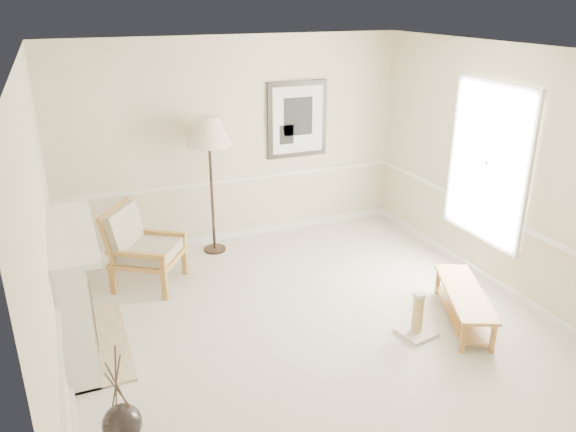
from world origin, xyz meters
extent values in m
plane|color=silver|center=(0.00, 0.00, 0.00)|extent=(5.50, 5.50, 0.00)
cube|color=beige|center=(0.00, 2.75, 1.45)|extent=(5.00, 0.04, 2.90)
cube|color=beige|center=(0.00, -2.75, 1.45)|extent=(5.00, 0.04, 2.90)
cube|color=beige|center=(-2.50, 0.00, 1.45)|extent=(0.04, 5.50, 2.90)
cube|color=beige|center=(2.50, 0.00, 1.45)|extent=(0.04, 5.50, 2.90)
cube|color=white|center=(0.00, 0.00, 2.90)|extent=(5.00, 5.50, 0.04)
cube|color=white|center=(0.00, 2.73, 0.05)|extent=(4.95, 0.04, 0.10)
cube|color=white|center=(0.00, 2.73, 0.90)|extent=(4.95, 0.04, 0.05)
cube|color=white|center=(2.46, 0.40, 1.50)|extent=(0.03, 1.20, 1.80)
cube|color=white|center=(2.45, 0.40, 1.50)|extent=(0.05, 1.34, 1.94)
cube|color=black|center=(0.95, 2.72, 1.70)|extent=(0.92, 0.04, 1.10)
cube|color=white|center=(0.95, 2.69, 1.70)|extent=(0.78, 0.01, 0.96)
cube|color=black|center=(0.95, 2.69, 1.75)|extent=(0.45, 0.01, 0.55)
cube|color=white|center=(-2.36, 0.60, 0.62)|extent=(0.28, 1.50, 1.25)
cube|color=white|center=(-2.31, 0.60, 1.28)|extent=(0.46, 1.64, 0.06)
cube|color=#C6B28E|center=(-2.21, 0.60, 0.55)|extent=(0.02, 1.05, 0.95)
cube|color=black|center=(-2.20, 0.60, 0.42)|extent=(0.02, 0.62, 0.58)
cube|color=#BB8C3E|center=(-2.20, 0.60, 0.16)|extent=(0.01, 0.66, 0.05)
cube|color=#C6B28E|center=(-2.20, 0.60, 0.01)|extent=(0.60, 1.50, 0.03)
sphere|color=black|center=(-2.12, -0.89, 0.18)|extent=(0.32, 0.32, 0.32)
cylinder|color=black|center=(-2.12, -0.89, 0.59)|extent=(0.12, 0.09, 0.50)
cylinder|color=black|center=(-2.12, -0.89, 0.55)|extent=(0.14, 0.11, 0.41)
cylinder|color=black|center=(-2.12, -0.89, 0.63)|extent=(0.07, 0.05, 0.59)
cube|color=#A77836|center=(-1.36, 1.29, 0.20)|extent=(0.09, 0.09, 0.40)
cube|color=#A77836|center=(-1.92, 1.65, 0.20)|extent=(0.09, 0.09, 0.40)
cube|color=#A77836|center=(-1.00, 1.84, 0.20)|extent=(0.09, 0.09, 0.40)
cube|color=#A77836|center=(-1.55, 2.20, 0.20)|extent=(0.09, 0.09, 0.40)
cube|color=#A77836|center=(-1.46, 1.74, 0.37)|extent=(1.03, 1.03, 0.05)
cube|color=#A77836|center=(-1.74, 1.93, 0.70)|extent=(0.56, 0.72, 0.58)
cube|color=#A77836|center=(-1.64, 1.47, 0.55)|extent=(0.66, 0.46, 0.05)
cube|color=#A77836|center=(-1.28, 2.02, 0.55)|extent=(0.66, 0.46, 0.05)
cube|color=beige|center=(-1.46, 1.74, 0.47)|extent=(0.94, 0.94, 0.13)
cube|color=beige|center=(-1.69, 1.90, 0.72)|extent=(0.55, 0.69, 0.52)
cylinder|color=black|center=(-0.45, 2.40, 0.02)|extent=(0.31, 0.31, 0.03)
cylinder|color=black|center=(-0.45, 2.40, 0.89)|extent=(0.04, 0.04, 1.72)
cone|color=beige|center=(-0.45, 2.40, 1.72)|extent=(0.78, 0.78, 0.38)
cube|color=#A77836|center=(1.59, -0.45, 0.35)|extent=(0.89, 1.35, 0.04)
cube|color=#A77836|center=(1.59, -0.45, 0.09)|extent=(0.80, 1.24, 0.03)
cube|color=#A77836|center=(1.21, -0.93, 0.17)|extent=(0.06, 0.06, 0.33)
cube|color=#A77836|center=(1.48, -1.05, 0.17)|extent=(0.06, 0.06, 0.33)
cube|color=#A77836|center=(1.70, 0.16, 0.17)|extent=(0.06, 0.06, 0.33)
cube|color=#A77836|center=(1.97, 0.03, 0.17)|extent=(0.06, 0.06, 0.33)
cube|color=silver|center=(0.97, -0.48, 0.02)|extent=(0.41, 0.41, 0.04)
cylinder|color=tan|center=(0.97, -0.48, 0.25)|extent=(0.11, 0.11, 0.42)
cylinder|color=silver|center=(0.97, -0.48, 0.48)|extent=(0.13, 0.13, 0.04)
camera|label=1|loc=(-2.24, -4.70, 3.37)|focal=35.00mm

